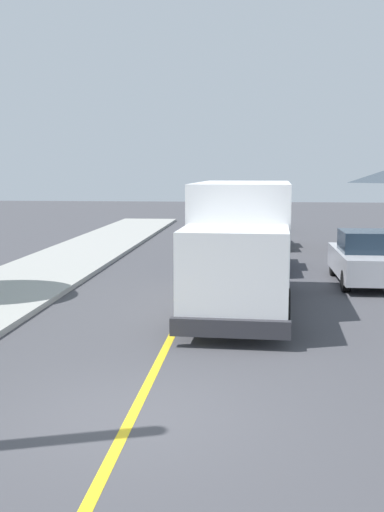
% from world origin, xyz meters
% --- Properties ---
extents(ground_plane, '(120.00, 120.00, 0.00)m').
position_xyz_m(ground_plane, '(0.00, 0.00, 0.00)').
color(ground_plane, '#424247').
extents(centre_line_yellow, '(0.16, 56.00, 0.01)m').
position_xyz_m(centre_line_yellow, '(0.00, 10.00, 0.00)').
color(centre_line_yellow, gold).
rests_on(centre_line_yellow, ground).
extents(box_truck, '(2.66, 7.26, 3.20)m').
position_xyz_m(box_truck, '(1.41, 7.40, 1.77)').
color(box_truck, white).
rests_on(box_truck, ground).
extents(parked_car_near, '(1.90, 4.44, 1.67)m').
position_xyz_m(parked_car_near, '(1.98, 13.91, 0.79)').
color(parked_car_near, '#2D4793').
rests_on(parked_car_near, ground).
extents(parked_car_mid, '(1.96, 4.46, 1.67)m').
position_xyz_m(parked_car_mid, '(2.28, 20.40, 0.79)').
color(parked_car_mid, '#B7B7BC').
rests_on(parked_car_mid, ground).
extents(parked_car_far, '(1.97, 4.47, 1.67)m').
position_xyz_m(parked_car_far, '(1.64, 27.69, 0.79)').
color(parked_car_far, '#4C564C').
rests_on(parked_car_far, ground).
extents(parked_van_across, '(1.82, 4.41, 1.67)m').
position_xyz_m(parked_van_across, '(5.20, 11.06, 0.79)').
color(parked_van_across, '#B7B7BC').
rests_on(parked_van_across, ground).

